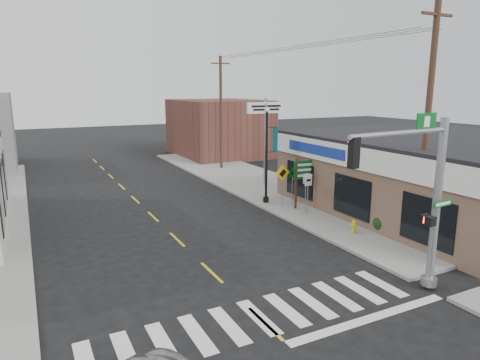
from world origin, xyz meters
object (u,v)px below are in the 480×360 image
dance_center_sign (265,119)px  utility_pole_far (221,112)px  guide_sign (307,175)px  fire_hydrant (354,226)px  utility_pole_near (427,122)px  bare_tree (384,153)px  lamp_post (267,148)px  traffic_signal_pole (424,188)px

dance_center_sign → utility_pole_far: utility_pole_far is taller
guide_sign → fire_hydrant: guide_sign is taller
utility_pole_near → guide_sign: bearing=99.4°
utility_pole_near → utility_pole_far: bearing=90.0°
bare_tree → utility_pole_far: size_ratio=0.50×
fire_hydrant → bare_tree: bearing=6.8°
lamp_post → bare_tree: size_ratio=1.21×
traffic_signal_pole → dance_center_sign: 16.50m
lamp_post → dance_center_sign: dance_center_sign is taller
lamp_post → dance_center_sign: (2.22, 4.06, 1.35)m
traffic_signal_pole → lamp_post: traffic_signal_pole is taller
traffic_signal_pole → guide_sign: bearing=70.1°
guide_sign → lamp_post: size_ratio=0.52×
guide_sign → fire_hydrant: 4.95m
traffic_signal_pole → utility_pole_near: (3.99, 3.38, 1.71)m
dance_center_sign → utility_pole_far: (-0.00, 7.31, 0.13)m
lamp_post → bare_tree: bearing=-44.6°
fire_hydrant → bare_tree: size_ratio=0.14×
lamp_post → utility_pole_far: bearing=101.7°
fire_hydrant → dance_center_sign: size_ratio=0.10×
guide_sign → utility_pole_near: size_ratio=0.28×
traffic_signal_pole → bare_tree: 6.88m
utility_pole_near → utility_pole_far: size_ratio=1.11×
lamp_post → fire_hydrant: bearing=-60.0°
lamp_post → utility_pole_near: bearing=-49.9°
dance_center_sign → utility_pole_near: bearing=-88.0°
utility_pole_near → utility_pole_far: 20.05m
dance_center_sign → bare_tree: 10.52m
bare_tree → traffic_signal_pole: bearing=-125.1°
traffic_signal_pole → guide_sign: (2.71, 10.08, -1.66)m
traffic_signal_pole → fire_hydrant: traffic_signal_pole is taller
dance_center_sign → bare_tree: size_ratio=1.30×
guide_sign → bare_tree: bearing=-69.5°
traffic_signal_pole → lamp_post: bearing=79.0°
traffic_signal_pole → utility_pole_near: size_ratio=0.58×
dance_center_sign → bare_tree: bearing=-87.7°
fire_hydrant → dance_center_sign: 11.58m
traffic_signal_pole → utility_pole_far: 23.70m
lamp_post → utility_pole_far: size_ratio=0.61×
guide_sign → bare_tree: (1.25, -4.45, 1.74)m
guide_sign → lamp_post: (-1.42, 1.95, 1.36)m
guide_sign → lamp_post: lamp_post is taller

